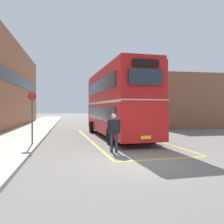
% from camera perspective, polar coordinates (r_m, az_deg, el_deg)
% --- Properties ---
extents(ground_plane, '(135.60, 135.60, 0.00)m').
position_cam_1_polar(ground_plane, '(23.07, -3.21, -4.18)').
color(ground_plane, '#66605B').
extents(sidewalk_left, '(4.00, 57.60, 0.14)m').
position_cam_1_polar(sidewalk_left, '(25.54, -18.55, -3.57)').
color(sidewalk_left, '#A39E93').
rests_on(sidewalk_left, ground).
extents(depot_building_right, '(8.38, 16.35, 5.64)m').
position_cam_1_polar(depot_building_right, '(32.03, 12.68, 2.29)').
color(depot_building_right, brown).
rests_on(depot_building_right, ground).
extents(double_decker_bus, '(3.37, 10.94, 4.75)m').
position_cam_1_polar(double_decker_bus, '(16.68, 1.19, 2.49)').
color(double_decker_bus, black).
rests_on(double_decker_bus, ground).
extents(single_deck_bus, '(3.39, 9.92, 3.02)m').
position_cam_1_polar(single_deck_bus, '(35.61, 0.24, 0.29)').
color(single_deck_bus, black).
rests_on(single_deck_bus, ground).
extents(pedestrian_boarding, '(0.58, 0.37, 1.81)m').
position_cam_1_polar(pedestrian_boarding, '(10.94, 0.48, -4.32)').
color(pedestrian_boarding, '#2D2D38').
rests_on(pedestrian_boarding, ground).
extents(bus_stop_sign, '(0.44, 0.08, 2.78)m').
position_cam_1_polar(bus_stop_sign, '(13.23, -18.90, -0.23)').
color(bus_stop_sign, '#4C4C51').
rests_on(bus_stop_sign, sidewalk_left).
extents(bay_marking_yellow, '(5.07, 13.07, 0.01)m').
position_cam_1_polar(bay_marking_yellow, '(14.90, 2.94, -7.01)').
color(bay_marking_yellow, gold).
rests_on(bay_marking_yellow, ground).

